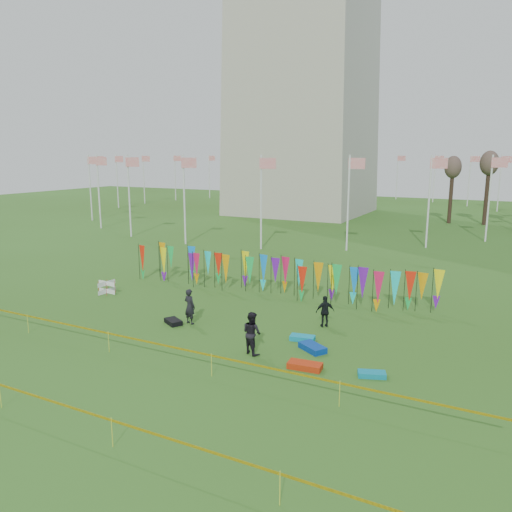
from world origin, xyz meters
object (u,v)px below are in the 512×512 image
at_px(person_right, 325,311).
at_px(kite_bag_blue, 313,348).
at_px(kite_bag_turquoise, 302,338).
at_px(person_mid, 252,333).
at_px(kite_bag_teal, 372,374).
at_px(kite_bag_black, 173,322).
at_px(person_left, 190,306).
at_px(box_kite, 107,287).
at_px(kite_bag_red, 305,366).

xyz_separation_m(person_right, kite_bag_blue, (0.54, -3.02, -0.63)).
distance_m(kite_bag_turquoise, kite_bag_blue, 1.21).
bearing_deg(person_mid, person_right, -87.52).
height_order(kite_bag_turquoise, kite_bag_teal, kite_bag_turquoise).
relative_size(kite_bag_black, kite_bag_teal, 0.96).
bearing_deg(kite_bag_teal, person_left, 169.23).
distance_m(person_left, kite_bag_turquoise, 5.75).
bearing_deg(person_right, kite_bag_black, -10.15).
xyz_separation_m(kite_bag_turquoise, kite_bag_black, (-6.38, -0.86, 0.01)).
relative_size(box_kite, kite_bag_black, 0.77).
height_order(person_right, kite_bag_turquoise, person_right).
bearing_deg(kite_bag_teal, kite_bag_turquoise, 148.72).
height_order(box_kite, kite_bag_red, box_kite).
relative_size(box_kite, person_mid, 0.42).
xyz_separation_m(kite_bag_red, kite_bag_teal, (2.46, 0.48, -0.02)).
bearing_deg(kite_bag_turquoise, person_mid, -119.26).
distance_m(box_kite, person_left, 7.75).
bearing_deg(person_left, kite_bag_black, 41.51).
height_order(kite_bag_turquoise, kite_bag_red, kite_bag_red).
bearing_deg(person_right, person_left, -10.90).
distance_m(box_kite, kite_bag_teal, 17.23).
relative_size(person_left, person_mid, 0.98).
xyz_separation_m(kite_bag_red, kite_bag_black, (-7.58, 1.85, -0.01)).
relative_size(person_left, kite_bag_blue, 1.44).
bearing_deg(person_left, box_kite, -4.96).
distance_m(kite_bag_turquoise, kite_bag_teal, 4.29).
height_order(person_left, kite_bag_red, person_left).
xyz_separation_m(kite_bag_blue, kite_bag_black, (-7.19, 0.03, -0.01)).
xyz_separation_m(person_mid, kite_bag_black, (-5.08, 1.46, -0.78)).
distance_m(person_right, kite_bag_black, 7.32).
bearing_deg(kite_bag_teal, kite_bag_red, -168.97).
relative_size(person_mid, kite_bag_turquoise, 1.66).
distance_m(box_kite, kite_bag_turquoise, 13.22).
bearing_deg(kite_bag_blue, kite_bag_black, 179.73).
bearing_deg(box_kite, kite_bag_turquoise, -7.48).
xyz_separation_m(kite_bag_black, kite_bag_teal, (10.04, -1.37, -0.02)).
xyz_separation_m(person_mid, kite_bag_teal, (4.96, 0.09, -0.79)).
height_order(person_left, kite_bag_turquoise, person_left).
relative_size(kite_bag_turquoise, kite_bag_teal, 1.06).
bearing_deg(kite_bag_red, person_right, 100.91).
bearing_deg(kite_bag_blue, person_right, 100.19).
xyz_separation_m(box_kite, person_right, (13.38, 0.41, 0.38)).
bearing_deg(kite_bag_red, kite_bag_turquoise, 114.03).
xyz_separation_m(person_mid, kite_bag_turquoise, (1.30, 2.32, -0.78)).
xyz_separation_m(person_left, kite_bag_teal, (9.34, -1.78, -0.77)).
xyz_separation_m(person_left, kite_bag_black, (-0.70, -0.41, -0.76)).
relative_size(person_mid, person_right, 1.17).
xyz_separation_m(box_kite, kite_bag_blue, (13.92, -2.61, -0.25)).
xyz_separation_m(box_kite, kite_bag_turquoise, (13.10, -1.72, -0.27)).
xyz_separation_m(box_kite, kite_bag_black, (6.73, -2.58, -0.26)).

